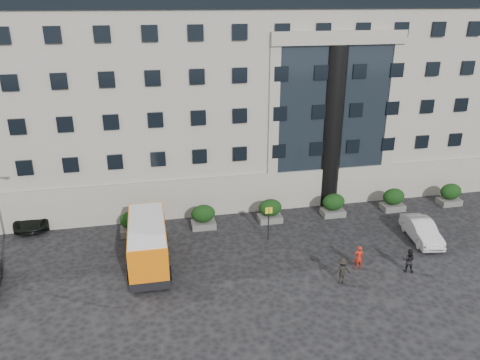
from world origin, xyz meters
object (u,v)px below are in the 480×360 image
object	(u,v)px
hedge_e	(393,199)
hedge_f	(450,194)
red_truck	(43,176)
hedge_c	(270,210)
pedestrian_a	(359,257)
pedestrian_b	(409,260)
minibus	(148,242)
hedge_d	(333,205)
pedestrian_c	(342,271)
white_taxi	(422,231)
parked_car_d	(33,214)
hedge_a	(133,223)
hedge_b	(203,216)
bus_stop_sign	(269,218)

from	to	relation	value
hedge_e	hedge_f	size ratio (longest dim) A/B	1.00
red_truck	hedge_c	bearing A→B (deg)	-19.60
pedestrian_a	pedestrian_b	xyz separation A→B (m)	(2.95, -0.95, -0.01)
minibus	red_truck	size ratio (longest dim) A/B	1.39
hedge_c	hedge_d	distance (m)	5.20
pedestrian_b	pedestrian_c	bearing A→B (deg)	33.60
hedge_f	white_taxi	distance (m)	7.72
hedge_c	parked_car_d	bearing A→B (deg)	169.15
hedge_d	hedge_f	size ratio (longest dim) A/B	1.00
hedge_a	pedestrian_b	xyz separation A→B (m)	(17.07, -8.68, -0.13)
red_truck	pedestrian_b	world-z (taller)	red_truck
hedge_a	pedestrian_a	world-z (taller)	hedge_a
pedestrian_b	pedestrian_c	world-z (taller)	pedestrian_c
hedge_a	white_taxi	distance (m)	20.85
hedge_e	hedge_c	bearing A→B (deg)	180.00
white_taxi	pedestrian_b	size ratio (longest dim) A/B	2.82
red_truck	parked_car_d	xyz separation A→B (m)	(0.44, -7.11, -0.55)
hedge_f	pedestrian_b	xyz separation A→B (m)	(-8.93, -8.68, -0.13)
hedge_f	pedestrian_b	bearing A→B (deg)	-135.79
hedge_e	minibus	size ratio (longest dim) A/B	0.27
hedge_e	pedestrian_a	world-z (taller)	hedge_e
hedge_b	hedge_e	distance (m)	15.60
parked_car_d	pedestrian_c	distance (m)	23.50
pedestrian_a	pedestrian_c	xyz separation A→B (m)	(-1.69, -1.28, 0.04)
hedge_f	pedestrian_a	xyz separation A→B (m)	(-11.88, -7.74, -0.11)
hedge_c	red_truck	bearing A→B (deg)	150.10
hedge_c	white_taxi	size ratio (longest dim) A/B	0.41
red_truck	pedestrian_b	size ratio (longest dim) A/B	3.10
hedge_d	red_truck	bearing A→B (deg)	155.87
hedge_c	hedge_d	xyz separation A→B (m)	(5.20, 0.00, 0.00)
bus_stop_sign	red_truck	size ratio (longest dim) A/B	0.51
bus_stop_sign	pedestrian_c	size ratio (longest dim) A/B	1.48
hedge_d	minibus	size ratio (longest dim) A/B	0.27
minibus	hedge_d	bearing A→B (deg)	17.00
hedge_f	red_truck	bearing A→B (deg)	162.74
parked_car_d	pedestrian_b	size ratio (longest dim) A/B	3.31
hedge_c	pedestrian_a	bearing A→B (deg)	-64.30
hedge_b	parked_car_d	size ratio (longest dim) A/B	0.35
hedge_a	red_truck	xyz separation A→B (m)	(-7.94, 10.55, 0.36)
hedge_f	red_truck	xyz separation A→B (m)	(-33.94, 10.55, 0.36)
red_truck	white_taxi	distance (m)	32.21
hedge_b	hedge_d	bearing A→B (deg)	0.00
bus_stop_sign	red_truck	bearing A→B (deg)	142.57
minibus	white_taxi	bearing A→B (deg)	-1.87
hedge_d	white_taxi	size ratio (longest dim) A/B	0.41
hedge_a	pedestrian_b	distance (m)	19.16
hedge_e	red_truck	xyz separation A→B (m)	(-28.74, 10.55, 0.36)
hedge_a	hedge_c	distance (m)	10.40
hedge_a	hedge_c	xyz separation A→B (m)	(10.40, 0.00, 0.00)
hedge_c	hedge_e	size ratio (longest dim) A/B	1.00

